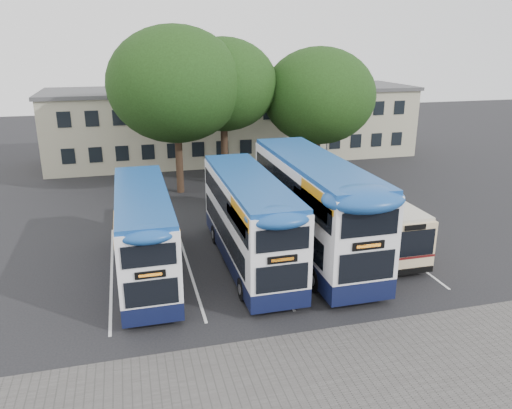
{
  "coord_description": "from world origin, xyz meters",
  "views": [
    {
      "loc": [
        -9.63,
        -16.84,
        10.12
      ],
      "look_at": [
        -3.87,
        5.0,
        2.68
      ],
      "focal_mm": 35.0,
      "sensor_mm": 36.0,
      "label": 1
    }
  ],
  "objects_px": {
    "lamp_post": "(329,108)",
    "bus_single": "(364,213)",
    "bus_dd_mid": "(249,217)",
    "tree_mid": "(223,85)",
    "bus_dd_right": "(313,203)",
    "tree_left": "(176,85)",
    "bus_dd_left": "(144,230)",
    "tree_right": "(319,96)"
  },
  "relations": [
    {
      "from": "tree_right",
      "to": "bus_dd_mid",
      "type": "relative_size",
      "value": 0.96
    },
    {
      "from": "tree_mid",
      "to": "bus_dd_mid",
      "type": "distance_m",
      "value": 14.73
    },
    {
      "from": "bus_dd_left",
      "to": "bus_single",
      "type": "bearing_deg",
      "value": 6.14
    },
    {
      "from": "lamp_post",
      "to": "tree_left",
      "type": "xyz_separation_m",
      "value": [
        -12.18,
        -3.0,
        2.29
      ]
    },
    {
      "from": "tree_mid",
      "to": "bus_dd_mid",
      "type": "relative_size",
      "value": 1.02
    },
    {
      "from": "lamp_post",
      "to": "bus_dd_right",
      "type": "xyz_separation_m",
      "value": [
        -7.11,
        -15.33,
        -2.43
      ]
    },
    {
      "from": "tree_right",
      "to": "bus_single",
      "type": "bearing_deg",
      "value": -99.67
    },
    {
      "from": "lamp_post",
      "to": "tree_left",
      "type": "bearing_deg",
      "value": -166.15
    },
    {
      "from": "bus_dd_left",
      "to": "tree_right",
      "type": "bearing_deg",
      "value": 44.9
    },
    {
      "from": "bus_dd_mid",
      "to": "lamp_post",
      "type": "bearing_deg",
      "value": 56.45
    },
    {
      "from": "bus_dd_left",
      "to": "bus_dd_mid",
      "type": "xyz_separation_m",
      "value": [
        4.78,
        0.04,
        0.15
      ]
    },
    {
      "from": "lamp_post",
      "to": "tree_left",
      "type": "distance_m",
      "value": 12.76
    },
    {
      "from": "tree_left",
      "to": "bus_dd_right",
      "type": "height_order",
      "value": "tree_left"
    },
    {
      "from": "tree_mid",
      "to": "tree_right",
      "type": "relative_size",
      "value": 1.07
    },
    {
      "from": "tree_mid",
      "to": "tree_right",
      "type": "xyz_separation_m",
      "value": [
        6.93,
        -0.57,
        -0.89
      ]
    },
    {
      "from": "tree_left",
      "to": "tree_mid",
      "type": "xyz_separation_m",
      "value": [
        3.41,
        1.14,
        -0.17
      ]
    },
    {
      "from": "tree_mid",
      "to": "bus_dd_right",
      "type": "height_order",
      "value": "tree_mid"
    },
    {
      "from": "bus_dd_right",
      "to": "bus_single",
      "type": "height_order",
      "value": "bus_dd_right"
    },
    {
      "from": "bus_dd_left",
      "to": "bus_dd_mid",
      "type": "height_order",
      "value": "bus_dd_mid"
    },
    {
      "from": "lamp_post",
      "to": "bus_single",
      "type": "distance_m",
      "value": 15.43
    },
    {
      "from": "tree_left",
      "to": "tree_right",
      "type": "xyz_separation_m",
      "value": [
        10.34,
        0.57,
        -1.06
      ]
    },
    {
      "from": "lamp_post",
      "to": "tree_right",
      "type": "bearing_deg",
      "value": -127.1
    },
    {
      "from": "tree_mid",
      "to": "bus_dd_left",
      "type": "relative_size",
      "value": 1.09
    },
    {
      "from": "tree_left",
      "to": "tree_right",
      "type": "relative_size",
      "value": 1.14
    },
    {
      "from": "tree_right",
      "to": "bus_dd_left",
      "type": "distance_m",
      "value": 19.27
    },
    {
      "from": "bus_dd_mid",
      "to": "tree_mid",
      "type": "bearing_deg",
      "value": 83.3
    },
    {
      "from": "tree_right",
      "to": "bus_single",
      "type": "distance_m",
      "value": 13.14
    },
    {
      "from": "bus_dd_mid",
      "to": "bus_dd_left",
      "type": "bearing_deg",
      "value": -179.47
    },
    {
      "from": "lamp_post",
      "to": "bus_dd_right",
      "type": "height_order",
      "value": "lamp_post"
    },
    {
      "from": "bus_dd_left",
      "to": "bus_dd_mid",
      "type": "distance_m",
      "value": 4.78
    },
    {
      "from": "lamp_post",
      "to": "bus_dd_mid",
      "type": "height_order",
      "value": "lamp_post"
    },
    {
      "from": "bus_dd_left",
      "to": "bus_dd_mid",
      "type": "relative_size",
      "value": 0.93
    },
    {
      "from": "tree_left",
      "to": "tree_mid",
      "type": "distance_m",
      "value": 3.6
    },
    {
      "from": "lamp_post",
      "to": "tree_mid",
      "type": "height_order",
      "value": "tree_mid"
    },
    {
      "from": "tree_right",
      "to": "lamp_post",
      "type": "bearing_deg",
      "value": 52.9
    },
    {
      "from": "tree_left",
      "to": "bus_single",
      "type": "xyz_separation_m",
      "value": [
        8.29,
        -11.51,
        -5.81
      ]
    },
    {
      "from": "tree_right",
      "to": "bus_dd_right",
      "type": "relative_size",
      "value": 0.85
    },
    {
      "from": "tree_mid",
      "to": "bus_single",
      "type": "xyz_separation_m",
      "value": [
        4.88,
        -12.64,
        -5.64
      ]
    },
    {
      "from": "lamp_post",
      "to": "bus_single",
      "type": "height_order",
      "value": "lamp_post"
    },
    {
      "from": "tree_mid",
      "to": "bus_single",
      "type": "relative_size",
      "value": 1.13
    },
    {
      "from": "tree_right",
      "to": "bus_dd_right",
      "type": "bearing_deg",
      "value": -112.24
    },
    {
      "from": "tree_left",
      "to": "bus_single",
      "type": "height_order",
      "value": "tree_left"
    }
  ]
}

